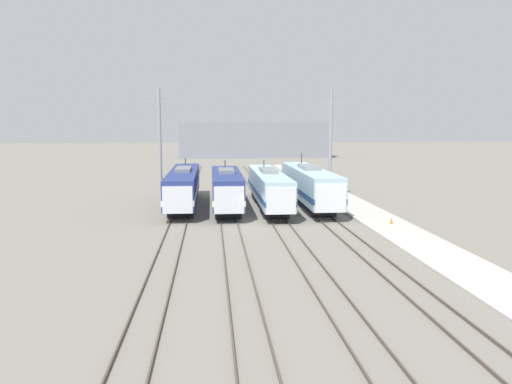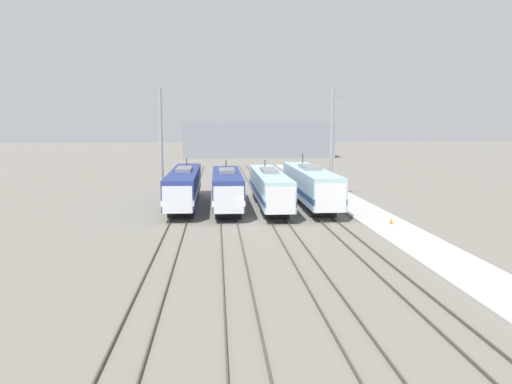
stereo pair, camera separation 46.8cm
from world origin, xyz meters
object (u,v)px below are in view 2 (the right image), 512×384
Objects in this scene: locomotive_center_right at (269,188)px; catenary_tower_left at (161,144)px; locomotive_far_right at (310,186)px; catenary_tower_right at (332,144)px; locomotive_far_left at (184,187)px; locomotive_center_left at (227,189)px; traffic_cone at (391,221)px.

catenary_tower_left is at bearing 157.68° from locomotive_center_right.
locomotive_far_right reaches higher than locomotive_center_right.
locomotive_center_right is 9.81m from catenary_tower_right.
locomotive_far_right is 6.67m from catenary_tower_right.
locomotive_far_left is 1.02× the size of locomotive_center_right.
locomotive_center_right is 4.40m from locomotive_far_right.
catenary_tower_right reaches higher than locomotive_far_left.
locomotive_far_left is at bearing 171.27° from locomotive_center_right.
locomotive_center_left is at bearing -39.26° from catenary_tower_left.
catenary_tower_left is 18.85m from catenary_tower_right.
locomotive_center_left reaches higher than locomotive_center_right.
locomotive_far_left reaches higher than locomotive_center_left.
locomotive_far_right is 38.37× the size of traffic_cone.
locomotive_center_left is at bearing 144.67° from traffic_cone.
locomotive_far_left is at bearing -51.58° from catenary_tower_left.
catenary_tower_right reaches higher than locomotive_center_right.
catenary_tower_left is at bearing 128.42° from locomotive_far_left.
locomotive_center_right reaches higher than traffic_cone.
locomotive_far_left is at bearing -168.41° from catenary_tower_right.
locomotive_far_left is at bearing 176.40° from locomotive_far_right.
locomotive_center_left is 13.83m from catenary_tower_right.
catenary_tower_right is (11.84, 5.72, 4.27)m from locomotive_center_left.
catenary_tower_left is at bearing 143.28° from traffic_cone.
locomotive_center_right is at bearing -22.32° from catenary_tower_left.
locomotive_far_left is 17.09m from catenary_tower_right.
catenary_tower_left is 24.00× the size of traffic_cone.
catenary_tower_right is at bearing 0.00° from catenary_tower_left.
locomotive_center_left is 31.42× the size of traffic_cone.
locomotive_far_left is at bearing 146.18° from traffic_cone.
locomotive_center_right is 0.98× the size of locomotive_far_right.
traffic_cone is (9.10, -10.60, -1.54)m from locomotive_center_right.
traffic_cone is (1.62, -15.27, -5.85)m from catenary_tower_right.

